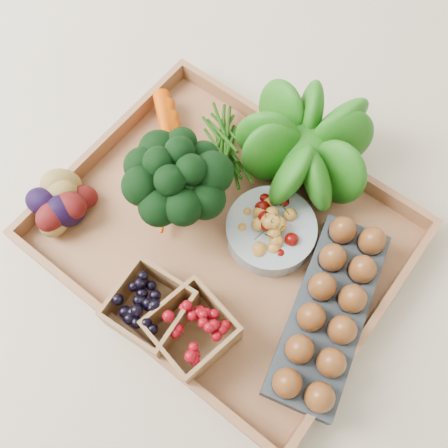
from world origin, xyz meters
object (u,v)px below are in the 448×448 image
Objects in this scene: egg_carton at (328,313)px; broccoli at (180,194)px; cherry_bowl at (271,231)px; tray at (224,237)px.

broccoli is at bearing 165.04° from egg_carton.
broccoli reaches higher than cherry_bowl.
cherry_bowl reaches higher than tray.
broccoli is at bearing -159.66° from cherry_bowl.
cherry_bowl is 0.49× the size of egg_carton.
egg_carton is (0.15, -0.06, -0.00)m from cherry_bowl.
broccoli is 1.09× the size of cherry_bowl.
egg_carton is (0.29, -0.00, -0.05)m from broccoli.
tray is 0.21m from egg_carton.
egg_carton is at bearing -0.53° from broccoli.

